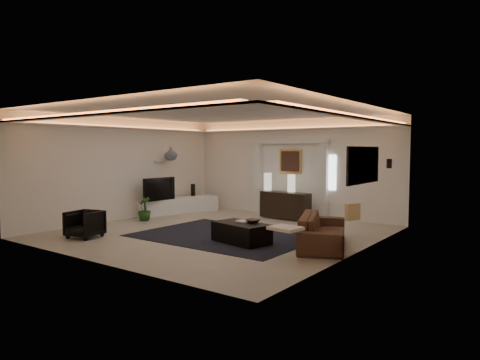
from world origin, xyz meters
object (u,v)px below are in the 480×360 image
Objects in this scene: console at (285,205)px; coffee_table at (241,234)px; sofa at (323,230)px; armchair at (85,224)px.

console reaches higher than coffee_table.
coffee_table is (-1.54, -0.77, -0.12)m from sofa.
console is 3.52m from coffee_table.
armchair reaches higher than coffee_table.
armchair is (-4.74, -2.44, -0.01)m from sofa.
console is 0.67× the size of sofa.
armchair is at bearing 94.43° from sofa.
sofa is 1.81× the size of coffee_table.
console is at bearing 116.99° from coffee_table.
coffee_table is at bearing 93.94° from sofa.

